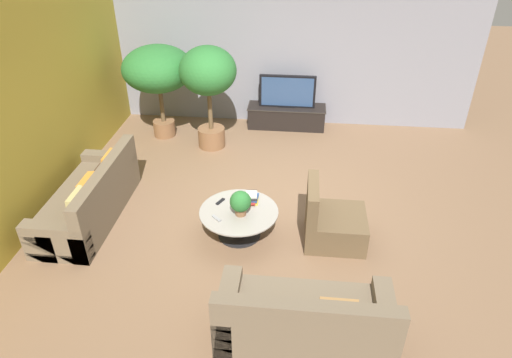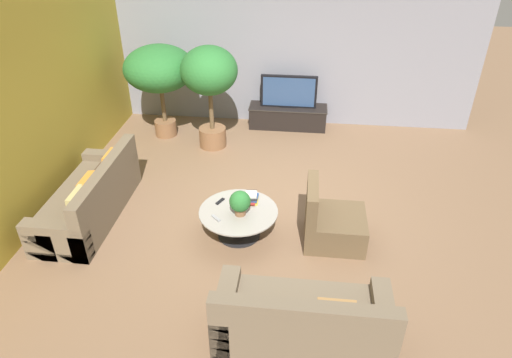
# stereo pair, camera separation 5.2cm
# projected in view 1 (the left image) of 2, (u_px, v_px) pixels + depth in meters

# --- Properties ---
(ground_plane) EXTENTS (24.00, 24.00, 0.00)m
(ground_plane) POSITION_uv_depth(u_px,v_px,m) (267.00, 211.00, 6.78)
(ground_plane) COLOR brown
(back_wall_stone) EXTENTS (7.40, 0.12, 3.00)m
(back_wall_stone) POSITION_uv_depth(u_px,v_px,m) (282.00, 48.00, 8.73)
(back_wall_stone) COLOR gray
(back_wall_stone) RESTS_ON ground
(side_wall_left) EXTENTS (0.12, 7.40, 3.00)m
(side_wall_left) POSITION_uv_depth(u_px,v_px,m) (40.00, 103.00, 6.44)
(side_wall_left) COLOR gold
(side_wall_left) RESTS_ON ground
(media_console) EXTENTS (1.54, 0.50, 0.43)m
(media_console) POSITION_uv_depth(u_px,v_px,m) (286.00, 116.00, 9.13)
(media_console) COLOR black
(media_console) RESTS_ON ground
(television) EXTENTS (1.09, 0.13, 0.63)m
(television) POSITION_uv_depth(u_px,v_px,m) (287.00, 92.00, 8.85)
(television) COLOR black
(television) RESTS_ON media_console
(coffee_table) EXTENTS (1.06, 1.06, 0.41)m
(coffee_table) POSITION_uv_depth(u_px,v_px,m) (239.00, 218.00, 6.16)
(coffee_table) COLOR black
(coffee_table) RESTS_ON ground
(couch_by_wall) EXTENTS (0.84, 2.04, 0.84)m
(couch_by_wall) POSITION_uv_depth(u_px,v_px,m) (90.00, 200.00, 6.52)
(couch_by_wall) COLOR brown
(couch_by_wall) RESTS_ON ground
(couch_near_entry) EXTENTS (1.80, 0.84, 0.84)m
(couch_near_entry) POSITION_uv_depth(u_px,v_px,m) (305.00, 321.00, 4.68)
(couch_near_entry) COLOR brown
(couch_near_entry) RESTS_ON ground
(armchair_wicker) EXTENTS (0.80, 0.76, 0.86)m
(armchair_wicker) POSITION_uv_depth(u_px,v_px,m) (331.00, 223.00, 6.10)
(armchair_wicker) COLOR brown
(armchair_wicker) RESTS_ON ground
(potted_palm_tall) EXTENTS (1.28, 1.28, 1.74)m
(potted_palm_tall) POSITION_uv_depth(u_px,v_px,m) (158.00, 71.00, 8.24)
(potted_palm_tall) COLOR brown
(potted_palm_tall) RESTS_ON ground
(potted_palm_corner) EXTENTS (0.99, 0.99, 1.86)m
(potted_palm_corner) POSITION_uv_depth(u_px,v_px,m) (208.00, 78.00, 7.84)
(potted_palm_corner) COLOR brown
(potted_palm_corner) RESTS_ON ground
(potted_plant_tabletop) EXTENTS (0.28, 0.28, 0.35)m
(potted_plant_tabletop) POSITION_uv_depth(u_px,v_px,m) (240.00, 202.00, 5.93)
(potted_plant_tabletop) COLOR brown
(potted_plant_tabletop) RESTS_ON coffee_table
(book_stack) EXTENTS (0.23, 0.29, 0.12)m
(book_stack) POSITION_uv_depth(u_px,v_px,m) (251.00, 198.00, 6.27)
(book_stack) COLOR gold
(book_stack) RESTS_ON coffee_table
(remote_black) EXTENTS (0.11, 0.16, 0.02)m
(remote_black) POSITION_uv_depth(u_px,v_px,m) (220.00, 201.00, 6.27)
(remote_black) COLOR black
(remote_black) RESTS_ON coffee_table
(remote_silver) EXTENTS (0.14, 0.14, 0.02)m
(remote_silver) POSITION_uv_depth(u_px,v_px,m) (216.00, 218.00, 5.94)
(remote_silver) COLOR gray
(remote_silver) RESTS_ON coffee_table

